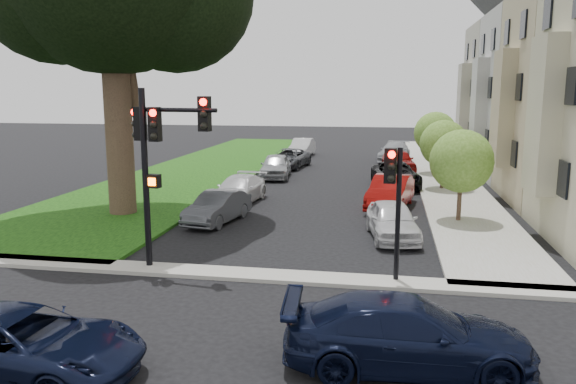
% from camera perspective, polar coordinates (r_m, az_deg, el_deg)
% --- Properties ---
extents(ground, '(140.00, 140.00, 0.00)m').
position_cam_1_polar(ground, '(14.66, -3.51, -11.22)').
color(ground, black).
rests_on(ground, ground).
extents(grass_strip, '(8.00, 44.00, 0.12)m').
position_cam_1_polar(grass_strip, '(39.57, -8.02, 2.52)').
color(grass_strip, black).
rests_on(grass_strip, ground).
extents(sidewalk_right, '(3.50, 44.00, 0.12)m').
position_cam_1_polar(sidewalk_right, '(37.78, 15.34, 1.88)').
color(sidewalk_right, gray).
rests_on(sidewalk_right, ground).
extents(sidewalk_cross, '(60.00, 1.00, 0.12)m').
position_cam_1_polar(sidewalk_cross, '(16.47, -1.86, -8.52)').
color(sidewalk_cross, gray).
rests_on(sidewalk_cross, ground).
extents(house_c, '(7.70, 7.55, 15.97)m').
position_cam_1_polar(house_c, '(37.42, 24.90, 11.79)').
color(house_c, '#ACA6A1').
rests_on(house_c, ground).
extents(house_d, '(7.70, 7.55, 15.97)m').
position_cam_1_polar(house_d, '(44.72, 22.46, 11.57)').
color(house_d, '#A9A38A').
rests_on(house_d, ground).
extents(small_tree_a, '(2.55, 2.55, 3.83)m').
position_cam_1_polar(small_tree_a, '(23.68, 17.21, 3.01)').
color(small_tree_a, black).
rests_on(small_tree_a, ground).
extents(small_tree_b, '(2.53, 2.53, 3.80)m').
position_cam_1_polar(small_tree_b, '(31.31, 15.53, 4.74)').
color(small_tree_b, black).
rests_on(small_tree_b, ground).
extents(small_tree_c, '(2.68, 2.68, 4.02)m').
position_cam_1_polar(small_tree_c, '(37.04, 14.74, 5.82)').
color(small_tree_c, black).
rests_on(small_tree_c, ground).
extents(traffic_signal_main, '(2.66, 0.70, 5.44)m').
position_cam_1_polar(traffic_signal_main, '(16.92, -13.04, 4.55)').
color(traffic_signal_main, black).
rests_on(traffic_signal_main, ground).
extents(traffic_signal_secondary, '(0.51, 0.41, 3.85)m').
position_cam_1_polar(traffic_signal_secondary, '(15.67, 10.72, 0.24)').
color(traffic_signal_secondary, black).
rests_on(traffic_signal_secondary, ground).
extents(car_cross_near, '(4.77, 2.34, 1.30)m').
position_cam_1_polar(car_cross_near, '(12.09, -25.43, -13.76)').
color(car_cross_near, black).
rests_on(car_cross_near, ground).
extents(car_cross_far, '(5.02, 2.38, 1.41)m').
position_cam_1_polar(car_cross_far, '(11.50, 12.07, -13.90)').
color(car_cross_far, black).
rests_on(car_cross_far, ground).
extents(car_parked_0, '(2.24, 4.24, 1.37)m').
position_cam_1_polar(car_parked_0, '(20.88, 10.57, -2.83)').
color(car_parked_0, silver).
rests_on(car_parked_0, ground).
extents(car_parked_1, '(2.35, 4.73, 1.49)m').
position_cam_1_polar(car_parked_1, '(26.24, 10.37, -0.00)').
color(car_parked_1, maroon).
rests_on(car_parked_1, ground).
extents(car_parked_2, '(2.99, 5.25, 1.38)m').
position_cam_1_polar(car_parked_2, '(31.95, 10.88, 1.72)').
color(car_parked_2, black).
rests_on(car_parked_2, ground).
extents(car_parked_3, '(2.51, 4.52, 1.46)m').
position_cam_1_polar(car_parked_3, '(38.23, 11.18, 3.16)').
color(car_parked_3, maroon).
rests_on(car_parked_3, ground).
extents(car_parked_4, '(2.70, 5.10, 1.41)m').
position_cam_1_polar(car_parked_4, '(43.76, 10.74, 4.03)').
color(car_parked_4, '#999BA0').
rests_on(car_parked_4, ground).
extents(car_parked_5, '(2.02, 4.06, 1.28)m').
position_cam_1_polar(car_parked_5, '(23.14, -7.18, -1.56)').
color(car_parked_5, '#3F4247').
rests_on(car_parked_5, ground).
extents(car_parked_6, '(2.18, 4.60, 1.30)m').
position_cam_1_polar(car_parked_6, '(27.07, -5.04, 0.24)').
color(car_parked_6, silver).
rests_on(car_parked_6, ground).
extents(car_parked_7, '(2.18, 4.49, 1.48)m').
position_cam_1_polar(car_parked_7, '(34.69, -1.27, 2.66)').
color(car_parked_7, '#999BA0').
rests_on(car_parked_7, ground).
extents(car_parked_8, '(2.80, 5.01, 1.32)m').
position_cam_1_polar(car_parked_8, '(39.22, 0.05, 3.44)').
color(car_parked_8, '#3F4247').
rests_on(car_parked_8, ground).
extents(car_parked_9, '(1.67, 4.41, 1.44)m').
position_cam_1_polar(car_parked_9, '(46.24, 1.46, 4.56)').
color(car_parked_9, silver).
rests_on(car_parked_9, ground).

